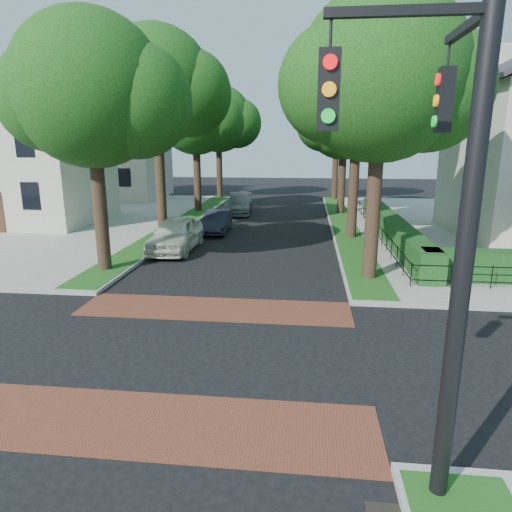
{
  "coord_description": "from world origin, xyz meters",
  "views": [
    {
      "loc": [
        2.96,
        -10.84,
        5.42
      ],
      "look_at": [
        1.27,
        4.23,
        1.6
      ],
      "focal_mm": 32.0,
      "sensor_mm": 36.0,
      "label": 1
    }
  ],
  "objects_px": {
    "traffic_signal": "(450,195)",
    "parked_car_rear": "(238,204)",
    "parked_car_front": "(176,234)",
    "parked_car_middle": "(217,222)"
  },
  "relations": [
    {
      "from": "parked_car_middle",
      "to": "parked_car_front",
      "type": "bearing_deg",
      "value": -105.46
    },
    {
      "from": "traffic_signal",
      "to": "parked_car_rear",
      "type": "height_order",
      "value": "traffic_signal"
    },
    {
      "from": "traffic_signal",
      "to": "parked_car_rear",
      "type": "relative_size",
      "value": 1.6
    },
    {
      "from": "traffic_signal",
      "to": "parked_car_middle",
      "type": "height_order",
      "value": "traffic_signal"
    },
    {
      "from": "parked_car_front",
      "to": "parked_car_middle",
      "type": "height_order",
      "value": "parked_car_front"
    },
    {
      "from": "traffic_signal",
      "to": "parked_car_rear",
      "type": "distance_m",
      "value": 29.34
    },
    {
      "from": "traffic_signal",
      "to": "parked_car_middle",
      "type": "relative_size",
      "value": 1.98
    },
    {
      "from": "traffic_signal",
      "to": "parked_car_middle",
      "type": "xyz_separation_m",
      "value": [
        -7.36,
        20.57,
        -4.04
      ]
    },
    {
      "from": "parked_car_front",
      "to": "parked_car_rear",
      "type": "xyz_separation_m",
      "value": [
        1.3,
        12.56,
        -0.14
      ]
    },
    {
      "from": "traffic_signal",
      "to": "parked_car_middle",
      "type": "bearing_deg",
      "value": 109.68
    }
  ]
}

